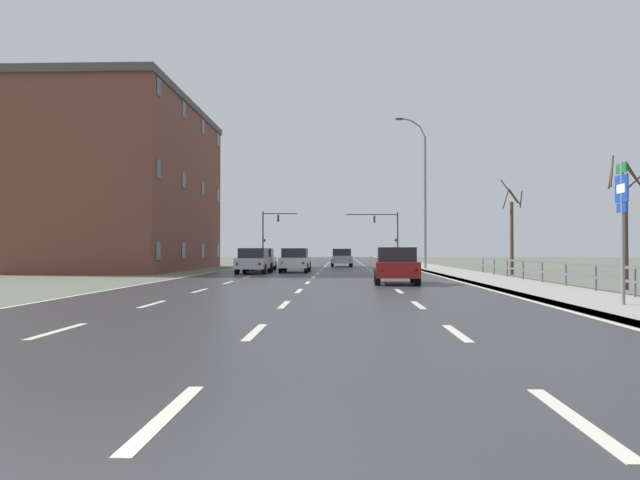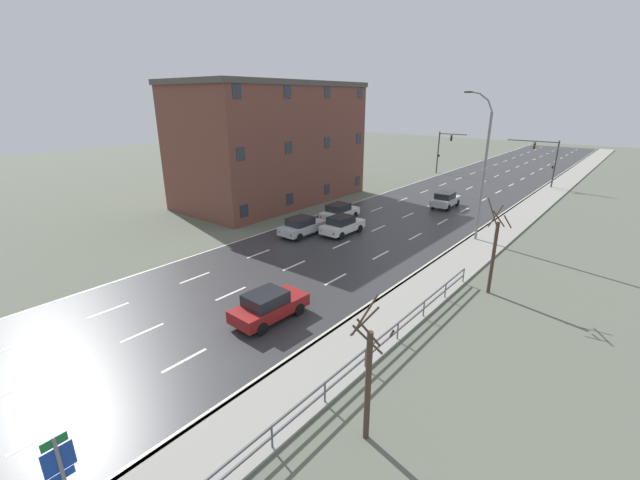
{
  "view_description": "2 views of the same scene",
  "coord_description": "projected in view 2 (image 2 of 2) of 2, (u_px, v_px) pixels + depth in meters",
  "views": [
    {
      "loc": [
        1.53,
        -3.29,
        1.45
      ],
      "look_at": [
        -0.38,
        48.89,
        2.31
      ],
      "focal_mm": 34.51,
      "sensor_mm": 36.0,
      "label": 1
    },
    {
      "loc": [
        17.55,
        10.18,
        10.75
      ],
      "look_at": [
        0.0,
        31.76,
        1.11
      ],
      "focal_mm": 23.15,
      "sensor_mm": 36.0,
      "label": 2
    }
  ],
  "objects": [
    {
      "name": "car_mid_centre",
      "position": [
        340.0,
        212.0,
        37.85
      ],
      "size": [
        1.92,
        4.14,
        1.57
      ],
      "rotation": [
        0.0,
        0.0,
        0.03
      ],
      "color": "silver",
      "rests_on": "ground"
    },
    {
      "name": "traffic_signal_right",
      "position": [
        546.0,
        156.0,
        51.01
      ],
      "size": [
        6.03,
        0.36,
        5.83
      ],
      "color": "#38383A",
      "rests_on": "ground"
    },
    {
      "name": "traffic_signal_left",
      "position": [
        443.0,
        147.0,
        60.24
      ],
      "size": [
        4.13,
        0.36,
        6.03
      ],
      "color": "#38383A",
      "rests_on": "ground"
    },
    {
      "name": "street_lamp_midground",
      "position": [
        483.0,
        171.0,
        31.05
      ],
      "size": [
        2.24,
        0.24,
        11.22
      ],
      "color": "slate",
      "rests_on": "ground"
    },
    {
      "name": "car_near_right",
      "position": [
        302.0,
        226.0,
        33.66
      ],
      "size": [
        1.91,
        4.14,
        1.57
      ],
      "rotation": [
        0.0,
        0.0,
        -0.02
      ],
      "color": "#B7B7BC",
      "rests_on": "ground"
    },
    {
      "name": "car_far_left",
      "position": [
        342.0,
        225.0,
        33.99
      ],
      "size": [
        1.88,
        4.12,
        1.57
      ],
      "rotation": [
        0.0,
        0.0,
        -0.01
      ],
      "color": "silver",
      "rests_on": "ground"
    },
    {
      "name": "sidewalk_right",
      "position": [
        540.0,
        200.0,
        45.46
      ],
      "size": [
        3.0,
        120.0,
        0.12
      ],
      "color": "gray",
      "rests_on": "ground"
    },
    {
      "name": "road_asphalt_strip",
      "position": [
        465.0,
        190.0,
        50.5
      ],
      "size": [
        14.0,
        120.0,
        0.03
      ],
      "color": "#303033",
      "rests_on": "ground"
    },
    {
      "name": "car_distant",
      "position": [
        269.0,
        305.0,
        20.82
      ],
      "size": [
        1.96,
        4.16,
        1.57
      ],
      "rotation": [
        0.0,
        0.0,
        -0.04
      ],
      "color": "maroon",
      "rests_on": "ground"
    },
    {
      "name": "brick_building",
      "position": [
        272.0,
        143.0,
        43.78
      ],
      "size": [
        10.6,
        20.27,
        12.32
      ],
      "color": "brown",
      "rests_on": "ground"
    },
    {
      "name": "bare_tree_mid",
      "position": [
        494.0,
        253.0,
        23.17
      ],
      "size": [
        1.34,
        1.27,
        5.6
      ],
      "color": "#423328",
      "rests_on": "ground"
    },
    {
      "name": "guardrail",
      "position": [
        325.0,
        388.0,
        15.03
      ],
      "size": [
        0.07,
        27.16,
        1.0
      ],
      "color": "#515459",
      "rests_on": "ground"
    },
    {
      "name": "bare_tree_near",
      "position": [
        369.0,
        378.0,
        13.02
      ],
      "size": [
        1.56,
        1.61,
        5.03
      ],
      "color": "#423328",
      "rests_on": "ground"
    },
    {
      "name": "ground_plane",
      "position": [
        421.0,
        210.0,
        41.73
      ],
      "size": [
        160.0,
        160.0,
        0.12
      ],
      "color": "#5B6051"
    },
    {
      "name": "car_far_right",
      "position": [
        445.0,
        200.0,
        42.38
      ],
      "size": [
        1.93,
        4.15,
        1.57
      ],
      "rotation": [
        0.0,
        0.0,
        0.03
      ],
      "color": "#B7B7BC",
      "rests_on": "ground"
    }
  ]
}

